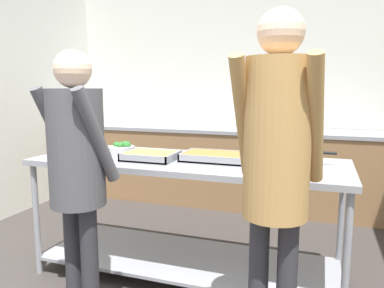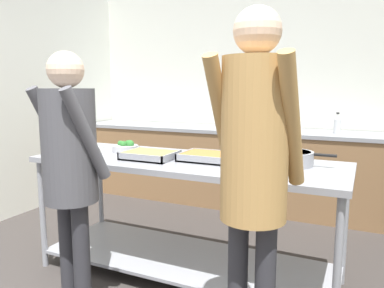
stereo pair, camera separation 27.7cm
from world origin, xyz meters
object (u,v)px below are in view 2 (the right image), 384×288
guest_serving_left (70,156)px  broccoli_bowl (126,148)px  serving_tray_roast (216,157)px  guest_serving_right (254,155)px  serving_tray_vegetables (150,155)px  water_bottle (337,124)px  plate_stack (91,149)px  sauce_pan (290,158)px

guest_serving_left → broccoli_bowl: bearing=101.8°
serving_tray_roast → guest_serving_right: (0.50, -0.81, 0.19)m
serving_tray_vegetables → water_bottle: water_bottle is taller
guest_serving_right → serving_tray_vegetables: bearing=144.7°
guest_serving_left → water_bottle: 2.83m
guest_serving_left → guest_serving_right: 1.12m
serving_tray_vegetables → plate_stack: bearing=177.1°
sauce_pan → guest_serving_left: (-1.12, -0.85, 0.07)m
plate_stack → sauce_pan: (1.54, 0.18, 0.03)m
serving_tray_roast → guest_serving_left: (-0.62, -0.77, 0.09)m
plate_stack → serving_tray_vegetables: bearing=-2.9°
plate_stack → serving_tray_vegetables: size_ratio=0.61×
guest_serving_right → water_bottle: guest_serving_right is taller
guest_serving_right → guest_serving_left: bearing=178.1°
broccoli_bowl → guest_serving_left: size_ratio=0.13×
guest_serving_left → guest_serving_right: guest_serving_right is taller
broccoli_bowl → serving_tray_vegetables: broccoli_bowl is taller
broccoli_bowl → serving_tray_vegetables: bearing=-25.4°
guest_serving_left → serving_tray_roast: bearing=51.3°
broccoli_bowl → guest_serving_right: (1.29, -0.84, 0.18)m
serving_tray_vegetables → guest_serving_right: 1.20m
serving_tray_vegetables → broccoli_bowl: bearing=154.6°
broccoli_bowl → guest_serving_left: (0.17, -0.80, 0.08)m
plate_stack → guest_serving_right: guest_serving_right is taller
plate_stack → broccoli_bowl: (0.25, 0.12, 0.01)m
serving_tray_roast → guest_serving_left: 0.99m
serving_tray_vegetables → guest_serving_right: guest_serving_right is taller
plate_stack → water_bottle: size_ratio=1.02×
serving_tray_vegetables → guest_serving_left: guest_serving_left is taller
broccoli_bowl → serving_tray_vegetables: 0.35m
serving_tray_roast → sauce_pan: sauce_pan is taller
serving_tray_vegetables → water_bottle: bearing=58.6°
broccoli_bowl → sauce_pan: (1.29, 0.05, 0.01)m
serving_tray_roast → plate_stack: bearing=-174.7°
serving_tray_roast → guest_serving_right: guest_serving_right is taller
water_bottle → serving_tray_vegetables: bearing=-121.4°
plate_stack → serving_tray_roast: bearing=5.3°
serving_tray_vegetables → water_bottle: (1.14, 1.87, 0.11)m
serving_tray_vegetables → guest_serving_left: 0.67m
plate_stack → sauce_pan: size_ratio=0.50×
serving_tray_vegetables → serving_tray_roast: bearing=15.0°
serving_tray_roast → guest_serving_left: guest_serving_left is taller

